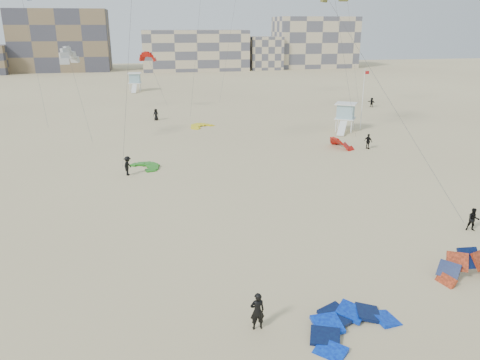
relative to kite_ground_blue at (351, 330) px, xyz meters
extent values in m
plane|color=beige|center=(-3.75, 3.92, 0.00)|extent=(320.00, 320.00, 0.00)
imported|color=black|center=(-4.32, 0.96, 0.95)|extent=(0.71, 0.49, 1.90)
imported|color=black|center=(12.85, 8.87, 0.82)|extent=(0.98, 0.89, 1.64)
imported|color=black|center=(-11.04, 26.36, 0.93)|extent=(1.07, 1.36, 1.85)
imported|color=black|center=(15.76, 31.23, 0.88)|extent=(0.86, 1.12, 1.77)
imported|color=black|center=(-7.81, 53.09, 0.86)|extent=(0.99, 0.85, 1.72)
imported|color=black|center=(29.21, 57.98, 0.81)|extent=(1.01, 1.56, 1.61)
cylinder|color=#3F3F3F|center=(-10.29, 27.04, 10.65)|extent=(2.42, 2.62, 19.31)
cylinder|color=#3F3F3F|center=(7.65, 19.00, 12.26)|extent=(7.91, 21.62, 22.53)
cylinder|color=#3F3F3F|center=(-16.16, 37.48, 5.61)|extent=(1.92, 2.43, 9.23)
cylinder|color=#3F3F3F|center=(-1.69, 47.01, 14.10)|extent=(2.56, 5.64, 26.21)
cylinder|color=#3F3F3F|center=(14.12, 35.40, 8.94)|extent=(1.94, 4.75, 15.89)
cylinder|color=#3F3F3F|center=(22.87, 54.15, 11.99)|extent=(7.29, 6.61, 21.98)
cylinder|color=#3F3F3F|center=(-23.41, 51.08, 9.25)|extent=(3.41, 10.49, 16.51)
cylinder|color=#3F3F3F|center=(5.30, 63.58, 11.71)|extent=(4.49, 4.27, 21.42)
cylinder|color=#3F3F3F|center=(-7.15, 60.45, 4.81)|extent=(2.71, 1.01, 7.63)
cube|color=white|center=(16.98, 40.85, 1.70)|extent=(3.51, 3.51, 0.13)
cube|color=#8AB0BC|center=(16.98, 40.85, 2.68)|extent=(2.88, 2.88, 1.82)
cube|color=white|center=(16.98, 40.85, 3.66)|extent=(3.63, 3.63, 0.15)
cube|color=white|center=(16.98, 38.39, 0.82)|extent=(2.12, 2.68, 1.51)
cube|color=white|center=(-11.39, 86.60, 1.76)|extent=(2.87, 2.87, 0.13)
cube|color=#8AB0BC|center=(-11.39, 86.60, 2.76)|extent=(2.35, 2.35, 1.88)
cube|color=white|center=(-11.39, 86.60, 3.77)|extent=(2.97, 2.97, 0.15)
cube|color=white|center=(-11.39, 84.07, 0.84)|extent=(1.19, 2.74, 1.55)
cylinder|color=white|center=(19.30, 40.94, 4.08)|extent=(0.10, 0.10, 8.16)
cube|color=red|center=(19.61, 40.94, 7.65)|extent=(0.61, 0.02, 0.41)
cube|color=brown|center=(-33.75, 137.92, 9.00)|extent=(28.00, 14.00, 18.00)
cube|color=#C6B491|center=(6.25, 133.92, 6.00)|extent=(32.00, 16.00, 12.00)
cube|color=#C6B491|center=(46.25, 135.92, 8.00)|extent=(26.00, 14.00, 16.00)
cube|color=#C6B491|center=(28.25, 131.92, 5.00)|extent=(10.00, 10.00, 10.00)
camera|label=1|loc=(-8.69, -17.28, 13.65)|focal=35.00mm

